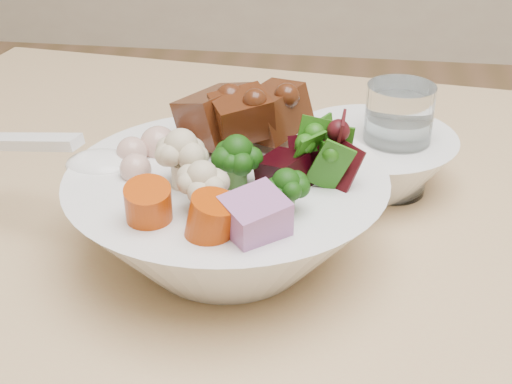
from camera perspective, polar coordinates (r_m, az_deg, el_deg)
food_bowl at (r=0.56m, az=-2.09°, el=-1.37°), size 0.25×0.25×0.13m
soup_spoon at (r=0.58m, az=-13.89°, el=2.59°), size 0.16×0.07×0.03m
water_glass at (r=0.66m, az=11.14°, el=3.78°), size 0.06×0.06×0.10m
side_bowl at (r=0.68m, az=9.23°, el=2.47°), size 0.15×0.15×0.05m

